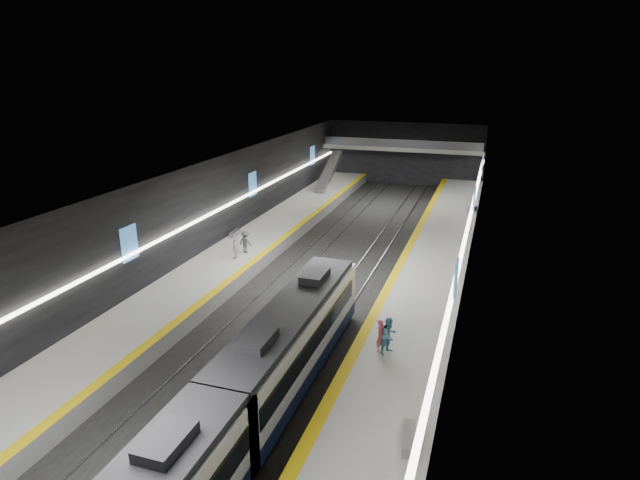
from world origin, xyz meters
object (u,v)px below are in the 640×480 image
(bench_right_near, at_px, (409,439))
(passenger_right_b, at_px, (389,336))
(passenger_right_a, at_px, (381,336))
(train, at_px, (222,428))
(passenger_left_b, at_px, (245,242))
(bench_left_far, at_px, (235,233))
(escalator, at_px, (329,171))
(passenger_left_a, at_px, (235,249))
(bench_right_far, at_px, (472,209))

(bench_right_near, relative_size, passenger_right_b, 0.96)
(bench_right_near, distance_m, passenger_right_a, 7.10)
(train, height_order, passenger_left_b, train)
(train, bearing_deg, bench_left_far, 115.96)
(escalator, relative_size, passenger_left_a, 5.03)
(train, xyz_separation_m, bench_left_far, (-12.00, 24.64, -0.99))
(passenger_right_a, bearing_deg, passenger_left_b, 70.84)
(bench_right_near, xyz_separation_m, passenger_left_a, (-15.90, 16.66, 0.57))
(bench_right_near, bearing_deg, bench_left_far, 122.11)
(escalator, distance_m, passenger_left_a, 25.99)
(bench_right_near, height_order, passenger_right_a, passenger_right_a)
(bench_right_near, relative_size, bench_right_far, 0.90)
(passenger_right_b, xyz_separation_m, passenger_left_a, (-13.79, 10.07, -0.18))
(train, relative_size, passenger_right_a, 16.77)
(passenger_left_b, bearing_deg, bench_left_far, -39.92)
(bench_left_far, xyz_separation_m, bench_right_far, (19.00, 14.69, 0.05))
(passenger_left_a, bearing_deg, passenger_left_b, 169.88)
(bench_right_far, relative_size, passenger_right_b, 1.06)
(passenger_left_b, bearing_deg, escalator, -75.34)
(train, distance_m, passenger_left_a, 21.58)
(bench_left_far, bearing_deg, escalator, 80.70)
(bench_right_near, bearing_deg, escalator, 102.96)
(bench_right_far, xyz_separation_m, passenger_right_a, (-2.94, -29.92, 0.62))
(escalator, height_order, bench_right_near, escalator)
(passenger_right_a, bearing_deg, bench_right_near, -137.03)
(passenger_left_a, bearing_deg, bench_right_far, 135.20)
(bench_right_near, bearing_deg, train, -165.24)
(escalator, relative_size, passenger_left_b, 4.60)
(bench_right_near, relative_size, passenger_right_a, 1.07)
(passenger_left_a, bearing_deg, bench_left_far, -157.88)
(bench_left_far, height_order, passenger_right_b, passenger_right_b)
(bench_left_far, relative_size, bench_right_near, 0.90)
(bench_left_far, height_order, passenger_right_a, passenger_right_a)
(train, distance_m, passenger_right_a, 10.26)
(escalator, relative_size, passenger_right_a, 4.59)
(passenger_left_a, bearing_deg, escalator, 176.12)
(bench_right_far, relative_size, passenger_left_b, 1.18)
(escalator, xyz_separation_m, passenger_right_a, (14.06, -36.01, -1.03))
(train, bearing_deg, passenger_left_b, 113.67)
(escalator, relative_size, passenger_right_b, 4.11)
(passenger_right_a, height_order, passenger_left_a, passenger_right_a)
(escalator, xyz_separation_m, passenger_right_b, (14.48, -36.02, -0.93))
(bench_right_far, xyz_separation_m, passenger_left_b, (-16.18, -18.39, 0.62))
(bench_left_far, relative_size, passenger_right_b, 0.86)
(escalator, relative_size, bench_left_far, 4.77)
(train, height_order, bench_left_far, train)
(escalator, xyz_separation_m, bench_right_far, (17.00, -6.09, -1.65))
(bench_right_far, relative_size, passenger_left_a, 1.29)
(passenger_right_a, bearing_deg, bench_right_far, 16.29)
(escalator, xyz_separation_m, passenger_left_a, (0.70, -25.95, -1.10))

